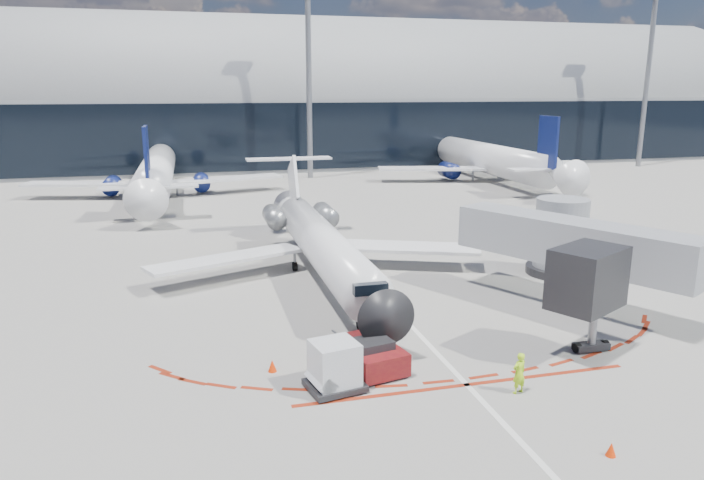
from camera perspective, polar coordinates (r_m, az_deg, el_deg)
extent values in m
plane|color=gray|center=(35.77, 2.70, -4.98)|extent=(260.00, 260.00, 0.00)
cube|color=silver|center=(37.59, 1.80, -4.04)|extent=(0.25, 40.00, 0.01)
cube|color=maroon|center=(25.83, 10.39, -12.82)|extent=(14.00, 0.25, 0.01)
cube|color=gray|center=(98.10, -8.64, 9.74)|extent=(150.00, 24.00, 10.00)
cylinder|color=gray|center=(97.90, -8.75, 12.66)|extent=(150.00, 24.00, 24.00)
cube|color=black|center=(86.16, -7.79, 9.25)|extent=(150.00, 0.20, 9.00)
cube|color=#9B9EA4|center=(34.66, 19.40, -0.18)|extent=(8.22, 12.61, 2.30)
cube|color=black|center=(28.42, 20.61, -3.23)|extent=(3.86, 3.44, 2.60)
cylinder|color=gray|center=(29.92, 21.06, -7.28)|extent=(0.36, 0.36, 2.40)
cube|color=black|center=(30.26, 20.90, -9.02)|extent=(1.60, 0.60, 0.30)
cylinder|color=#9B9EA4|center=(41.24, 18.43, 0.30)|extent=(3.20, 3.20, 4.80)
cylinder|color=black|center=(41.76, 18.21, -2.57)|extent=(4.00, 4.00, 0.50)
cylinder|color=gray|center=(81.78, -3.94, 14.37)|extent=(0.70, 0.70, 25.00)
cylinder|color=gray|center=(103.41, 25.24, 12.99)|extent=(0.70, 0.70, 25.00)
cylinder|color=white|center=(37.98, -2.65, -0.47)|extent=(2.49, 20.29, 2.49)
cone|color=black|center=(27.35, 2.31, -6.14)|extent=(2.49, 2.58, 2.49)
cone|color=white|center=(49.32, -5.47, 2.77)|extent=(2.49, 3.32, 2.49)
cube|color=black|center=(28.53, 1.47, -4.21)|extent=(1.57, 1.29, 0.51)
cube|color=white|center=(38.82, -11.35, -1.68)|extent=(9.88, 5.86, 0.29)
cube|color=white|center=(40.96, 4.82, -0.65)|extent=(9.88, 5.86, 0.29)
cube|color=white|center=(48.05, -5.35, 5.16)|extent=(0.23, 4.33, 4.40)
cube|color=white|center=(49.74, -5.76, 7.37)|extent=(6.64, 1.48, 0.15)
cylinder|color=slate|center=(45.44, -7.09, 2.09)|extent=(1.38, 3.14, 1.38)
cylinder|color=slate|center=(46.05, -2.42, 2.34)|extent=(1.38, 3.14, 1.38)
cylinder|color=black|center=(30.68, 0.68, -7.69)|extent=(0.20, 0.52, 0.52)
cylinder|color=black|center=(40.41, -5.21, -2.39)|extent=(0.28, 0.59, 0.59)
cylinder|color=black|center=(40.92, -1.39, -2.13)|extent=(0.28, 0.59, 0.59)
cylinder|color=gray|center=(30.59, 0.68, -7.26)|extent=(0.17, 0.17, 1.01)
cube|color=#570C14|center=(26.61, 1.57, -10.41)|extent=(2.74, 3.69, 0.94)
cube|color=black|center=(26.11, 1.90, -9.41)|extent=(1.69, 1.53, 0.36)
cylinder|color=gray|center=(28.56, -0.63, -9.13)|extent=(0.68, 2.66, 0.10)
cylinder|color=black|center=(25.38, 0.80, -12.26)|extent=(0.43, 0.71, 0.67)
cylinder|color=black|center=(26.26, 4.71, -11.37)|extent=(0.43, 0.71, 0.67)
cylinder|color=black|center=(27.24, -1.45, -10.38)|extent=(0.43, 0.71, 0.67)
cylinder|color=black|center=(28.06, 2.25, -9.64)|extent=(0.43, 0.71, 0.67)
imported|color=#BEFF1A|center=(25.29, 14.94, -11.61)|extent=(0.68, 0.53, 1.66)
cube|color=black|center=(25.00, -1.57, -13.05)|extent=(2.41, 2.16, 0.23)
cube|color=silver|center=(24.59, -1.59, -11.09)|extent=(1.96, 1.87, 1.68)
cylinder|color=black|center=(24.19, -2.75, -14.26)|extent=(0.14, 0.23, 0.21)
cylinder|color=black|center=(24.81, 0.91, -13.49)|extent=(0.14, 0.23, 0.21)
cylinder|color=black|center=(25.31, -4.00, -12.94)|extent=(0.14, 0.23, 0.21)
cylinder|color=black|center=(25.91, -0.47, -12.25)|extent=(0.14, 0.23, 0.21)
cone|color=#EE3105|center=(26.61, -7.26, -11.27)|extent=(0.37, 0.37, 0.51)
cone|color=#EE3105|center=(22.59, 22.50, -17.18)|extent=(0.33, 0.33, 0.46)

